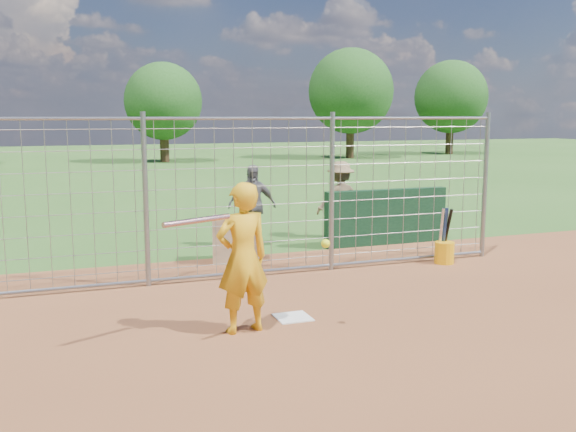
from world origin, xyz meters
name	(u,v)px	position (x,y,z in m)	size (l,w,h in m)	color
ground	(287,314)	(0.00, 0.00, 0.00)	(100.00, 100.00, 0.00)	#2D591E
infield_dirt	(406,413)	(0.00, -3.00, 0.01)	(18.00, 18.00, 0.00)	brown
home_plate	(293,318)	(0.00, -0.20, 0.01)	(0.43, 0.43, 0.02)	silver
dugout_wall	(386,217)	(3.40, 3.60, 0.55)	(2.60, 0.20, 1.10)	#11381E
batter	(243,258)	(-0.73, -0.47, 0.90)	(0.65, 0.43, 1.79)	#EEA914
bystander_b	(252,206)	(0.83, 4.29, 0.81)	(0.94, 0.39, 1.61)	#58575C
bystander_c	(340,200)	(2.84, 4.57, 0.80)	(1.04, 0.60, 1.60)	olive
equipment_bin	(236,239)	(0.18, 3.12, 0.40)	(0.80, 0.55, 0.80)	tan
equipment_in_play	(230,226)	(-0.96, -0.80, 1.34)	(1.94, 0.41, 0.43)	silver
bucket_with_bats	(444,250)	(3.53, 1.76, 0.25)	(0.34, 0.36, 0.98)	#FCAD0D
backstop_fence	(244,199)	(0.00, 2.00, 1.26)	(9.08, 0.08, 2.60)	gray
tree_line	(165,94)	(3.13, 28.13, 3.71)	(44.66, 6.72, 6.48)	#3F2B19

